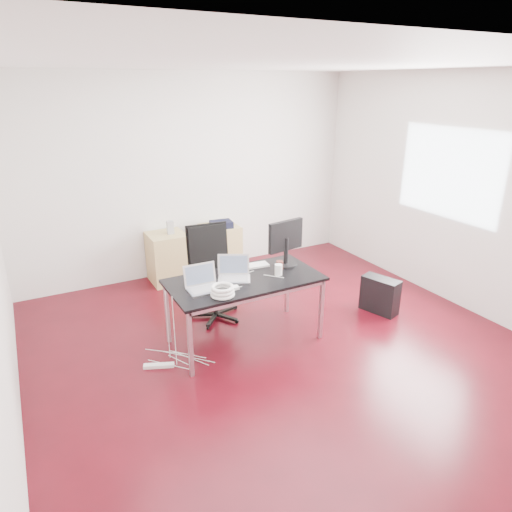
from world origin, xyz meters
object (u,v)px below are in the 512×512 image
filing_cabinet_left (168,258)px  pc_tower (380,295)px  office_chair (212,268)px  desk (245,283)px  filing_cabinet_right (220,248)px

filing_cabinet_left → pc_tower: filing_cabinet_left is taller
office_chair → pc_tower: size_ratio=2.40×
office_chair → filing_cabinet_left: 1.25m
filing_cabinet_left → desk: bearing=-83.1°
desk → office_chair: bearing=95.5°
office_chair → filing_cabinet_left: bearing=102.9°
desk → pc_tower: size_ratio=3.56×
desk → pc_tower: bearing=-6.0°
filing_cabinet_left → filing_cabinet_right: 0.80m
desk → pc_tower: (1.75, -0.18, -0.46)m
desk → filing_cabinet_left: bearing=96.9°
pc_tower → desk: bearing=156.4°
filing_cabinet_right → pc_tower: size_ratio=1.56×
desk → filing_cabinet_right: size_ratio=2.29×
filing_cabinet_left → filing_cabinet_right: size_ratio=1.00×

